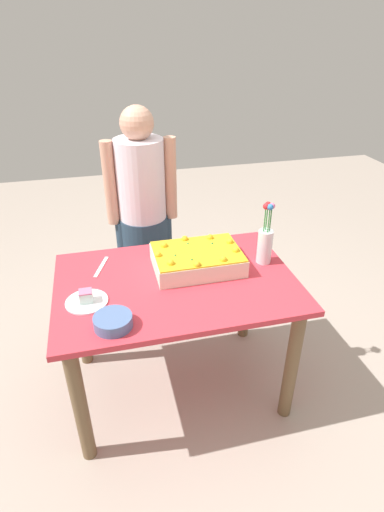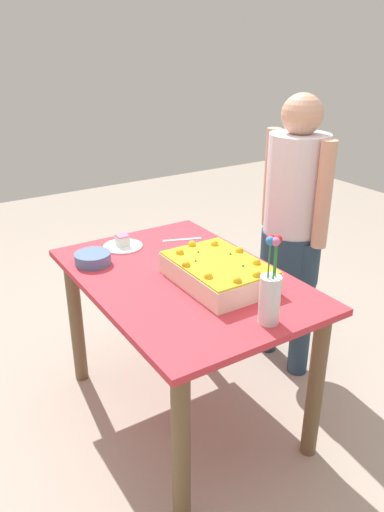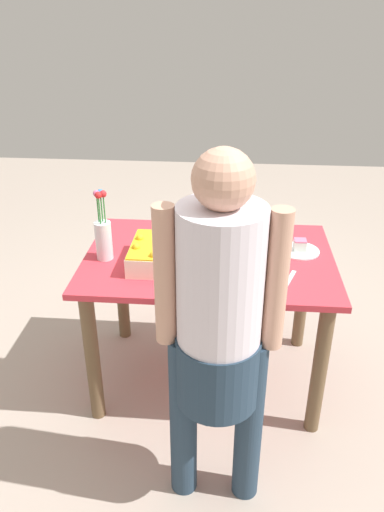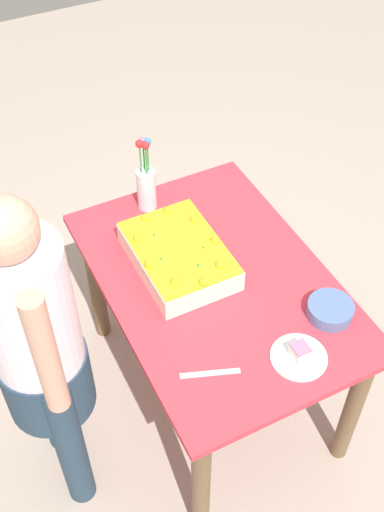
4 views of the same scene
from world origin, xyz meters
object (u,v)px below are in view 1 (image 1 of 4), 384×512
object	(u,v)px
serving_plate_with_slice	(86,299)
cake_knife	(101,267)
fruit_bowl	(113,321)
person_standing	(143,209)
flower_vase	(265,242)
sheet_cake	(197,259)

from	to	relation	value
serving_plate_with_slice	cake_knife	bearing A→B (deg)	-104.89
fruit_bowl	person_standing	distance (m)	1.03
serving_plate_with_slice	flower_vase	bearing A→B (deg)	-171.12
cake_knife	flower_vase	world-z (taller)	flower_vase
serving_plate_with_slice	flower_vase	distance (m)	0.96
cake_knife	fruit_bowl	size ratio (longest dim) A/B	1.22
flower_vase	sheet_cake	bearing A→B (deg)	-4.54
sheet_cake	person_standing	bearing A→B (deg)	-71.61
flower_vase	fruit_bowl	bearing A→B (deg)	22.77
cake_knife	flower_vase	size ratio (longest dim) A/B	0.59
serving_plate_with_slice	cake_knife	world-z (taller)	serving_plate_with_slice
flower_vase	cake_knife	bearing A→B (deg)	-10.09
sheet_cake	cake_knife	world-z (taller)	sheet_cake
serving_plate_with_slice	cake_knife	distance (m)	0.31
serving_plate_with_slice	cake_knife	xyz separation A→B (m)	(-0.08, -0.30, -0.01)
fruit_bowl	person_standing	xyz separation A→B (m)	(-0.27, -1.00, 0.07)
flower_vase	person_standing	bearing A→B (deg)	-48.50
fruit_bowl	flower_vase	bearing A→B (deg)	-157.23
sheet_cake	person_standing	size ratio (longest dim) A/B	0.31
sheet_cake	serving_plate_with_slice	xyz separation A→B (m)	(0.58, 0.18, -0.04)
sheet_cake	cake_knife	size ratio (longest dim) A/B	2.23
fruit_bowl	person_standing	world-z (taller)	person_standing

